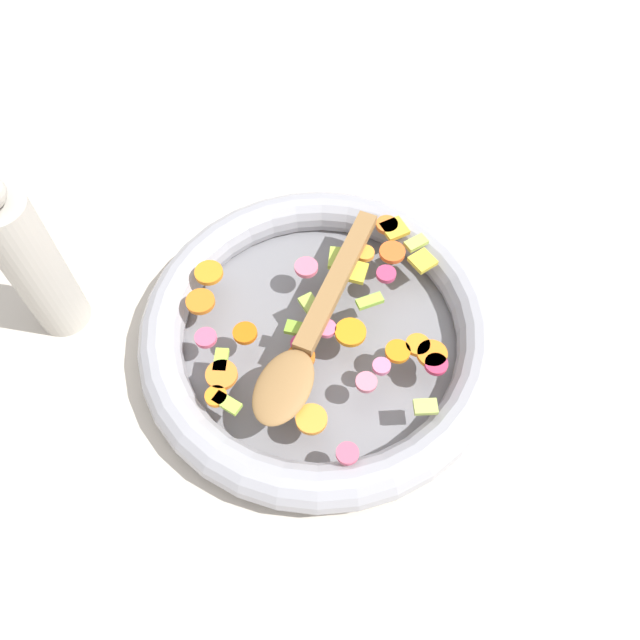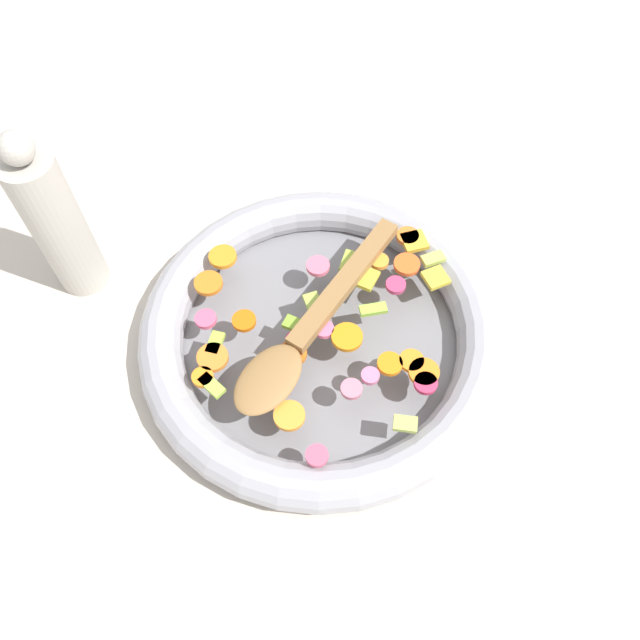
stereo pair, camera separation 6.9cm
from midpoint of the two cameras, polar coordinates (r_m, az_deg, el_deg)
The scene contains 5 objects.
ground_plane at distance 0.73m, azimuth 2.69°, elevation -2.28°, with size 4.00×4.00×0.00m, color beige.
skillet at distance 0.71m, azimuth 2.76°, elevation -1.41°, with size 0.41×0.41×0.05m.
chopped_vegetables at distance 0.68m, azimuth 3.64°, elevation -0.37°, with size 0.31×0.33×0.01m.
wooden_spoon at distance 0.66m, azimuth 1.63°, elevation -1.34°, with size 0.09×0.29×0.01m.
pepper_mill at distance 0.74m, azimuth -20.57°, elevation 8.18°, with size 0.06×0.06×0.23m.
Camera 2 is at (0.14, -0.33, 0.63)m, focal length 35.00 mm.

